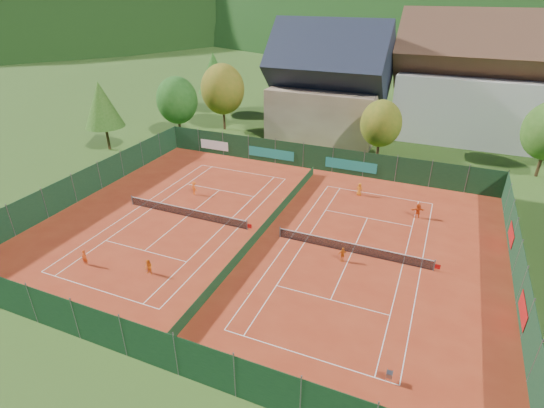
% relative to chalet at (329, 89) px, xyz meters
% --- Properties ---
extents(ground, '(600.00, 600.00, 0.00)m').
position_rel_chalet_xyz_m(ground, '(3.00, -30.00, -6.64)').
color(ground, '#2D4F18').
rests_on(ground, ground).
extents(clay_pad, '(40.00, 32.00, 0.01)m').
position_rel_chalet_xyz_m(clay_pad, '(3.00, -30.00, -6.62)').
color(clay_pad, '#9E2F17').
rests_on(clay_pad, ground).
extents(court_markings_left, '(11.03, 23.83, 0.00)m').
position_rel_chalet_xyz_m(court_markings_left, '(-5.00, -30.00, -6.61)').
color(court_markings_left, white).
rests_on(court_markings_left, ground).
extents(court_markings_right, '(11.03, 23.83, 0.00)m').
position_rel_chalet_xyz_m(court_markings_right, '(11.00, -30.00, -6.61)').
color(court_markings_right, white).
rests_on(court_markings_right, ground).
extents(tennis_net_left, '(13.30, 0.10, 1.02)m').
position_rel_chalet_xyz_m(tennis_net_left, '(-4.85, -30.00, -6.12)').
color(tennis_net_left, '#59595B').
rests_on(tennis_net_left, ground).
extents(tennis_net_right, '(13.30, 0.10, 1.02)m').
position_rel_chalet_xyz_m(tennis_net_right, '(11.15, -30.00, -6.12)').
color(tennis_net_right, '#59595B').
rests_on(tennis_net_right, ground).
extents(court_divider, '(0.03, 28.80, 1.00)m').
position_rel_chalet_xyz_m(court_divider, '(3.00, -30.00, -6.12)').
color(court_divider, '#163D1E').
rests_on(court_divider, ground).
extents(fence_north, '(40.00, 0.10, 3.00)m').
position_rel_chalet_xyz_m(fence_north, '(2.54, -14.01, -5.16)').
color(fence_north, '#12331A').
rests_on(fence_north, ground).
extents(fence_south, '(40.00, 0.04, 3.00)m').
position_rel_chalet_xyz_m(fence_south, '(3.00, -46.00, -5.12)').
color(fence_south, '#12331A').
rests_on(fence_south, ground).
extents(fence_west, '(0.04, 32.00, 3.00)m').
position_rel_chalet_xyz_m(fence_west, '(-17.00, -30.00, -5.12)').
color(fence_west, '#153B20').
rests_on(fence_west, ground).
extents(fence_east, '(0.09, 32.00, 3.00)m').
position_rel_chalet_xyz_m(fence_east, '(23.00, -29.95, -5.14)').
color(fence_east, '#12321C').
rests_on(fence_east, ground).
extents(chalet, '(16.20, 12.00, 16.00)m').
position_rel_chalet_xyz_m(chalet, '(0.00, 0.00, 0.00)').
color(chalet, tan).
rests_on(chalet, ground).
extents(hotel_block_a, '(21.60, 11.00, 17.25)m').
position_rel_chalet_xyz_m(hotel_block_a, '(19.00, 6.00, 0.76)').
color(hotel_block_a, silver).
rests_on(hotel_block_a, ground).
extents(tree_west_front, '(5.72, 5.72, 8.69)m').
position_rel_chalet_xyz_m(tree_west_front, '(-19.00, -10.00, -1.23)').
color(tree_west_front, '#412A17').
rests_on(tree_west_front, ground).
extents(tree_west_mid, '(6.44, 6.44, 9.78)m').
position_rel_chalet_xyz_m(tree_west_mid, '(-15.00, -4.00, -0.56)').
color(tree_west_mid, '#472C19').
rests_on(tree_west_mid, ground).
extents(tree_west_back, '(5.60, 5.60, 10.00)m').
position_rel_chalet_xyz_m(tree_west_back, '(-21.00, 4.00, 0.11)').
color(tree_west_back, '#4D341B').
rests_on(tree_west_back, ground).
extents(tree_center, '(5.01, 5.01, 7.60)m').
position_rel_chalet_xyz_m(tree_center, '(9.00, -8.00, -1.91)').
color(tree_center, '#442818').
rests_on(tree_center, ground).
extents(tree_west_side, '(5.04, 5.04, 9.00)m').
position_rel_chalet_xyz_m(tree_west_side, '(-25.00, -18.00, -0.56)').
color(tree_west_side, '#463019').
rests_on(tree_west_side, ground).
extents(mountain_backdrop, '(820.00, 530.00, 242.00)m').
position_rel_chalet_xyz_m(mountain_backdrop, '(31.54, 203.48, -46.26)').
color(mountain_backdrop, black).
rests_on(mountain_backdrop, ground).
extents(ball_hopper, '(0.34, 0.34, 0.80)m').
position_rel_chalet_xyz_m(ball_hopper, '(15.86, -41.84, -6.07)').
color(ball_hopper, slate).
rests_on(ball_hopper, ground).
extents(loose_ball_0, '(0.07, 0.07, 0.07)m').
position_rel_chalet_xyz_m(loose_ball_0, '(-5.42, -36.32, -6.59)').
color(loose_ball_0, '#CCD833').
rests_on(loose_ball_0, ground).
extents(loose_ball_1, '(0.07, 0.07, 0.07)m').
position_rel_chalet_xyz_m(loose_ball_1, '(5.35, -38.06, -6.59)').
color(loose_ball_1, '#CCD833').
rests_on(loose_ball_1, ground).
extents(loose_ball_2, '(0.07, 0.07, 0.07)m').
position_rel_chalet_xyz_m(loose_ball_2, '(2.12, -23.07, -6.59)').
color(loose_ball_2, '#CCD833').
rests_on(loose_ball_2, ground).
extents(player_left_near, '(0.49, 0.33, 1.32)m').
position_rel_chalet_xyz_m(player_left_near, '(-8.03, -39.78, -5.97)').
color(player_left_near, '#D34412').
rests_on(player_left_near, ground).
extents(player_left_mid, '(0.67, 0.54, 1.28)m').
position_rel_chalet_xyz_m(player_left_mid, '(-2.60, -38.86, -5.99)').
color(player_left_mid, orange).
rests_on(player_left_mid, ground).
extents(player_left_far, '(1.07, 0.85, 1.44)m').
position_rel_chalet_xyz_m(player_left_far, '(-6.94, -25.50, -5.90)').
color(player_left_far, '#FB5E16').
rests_on(player_left_far, ground).
extents(player_right_near, '(0.78, 0.65, 1.25)m').
position_rel_chalet_xyz_m(player_right_near, '(10.54, -31.46, -6.00)').
color(player_right_near, '#D15F12').
rests_on(player_right_near, ground).
extents(player_right_far_a, '(0.73, 0.52, 1.40)m').
position_rel_chalet_xyz_m(player_right_far_a, '(9.16, -19.01, -5.93)').
color(player_right_far_a, orange).
rests_on(player_right_far_a, ground).
extents(player_right_far_b, '(1.42, 0.86, 1.46)m').
position_rel_chalet_xyz_m(player_right_far_b, '(15.31, -21.65, -5.90)').
color(player_right_far_b, '#DB4813').
rests_on(player_right_far_b, ground).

